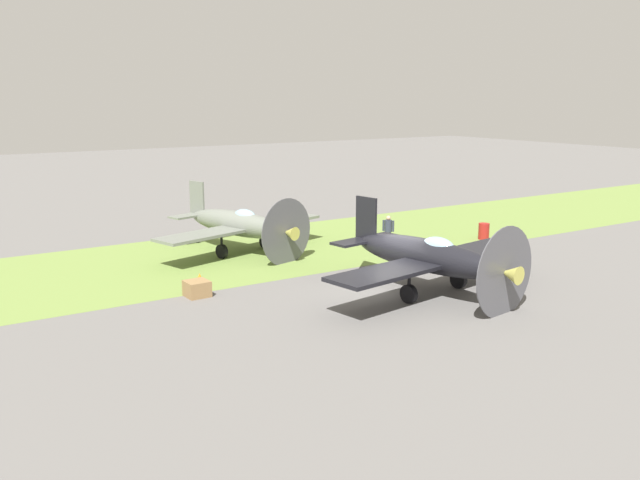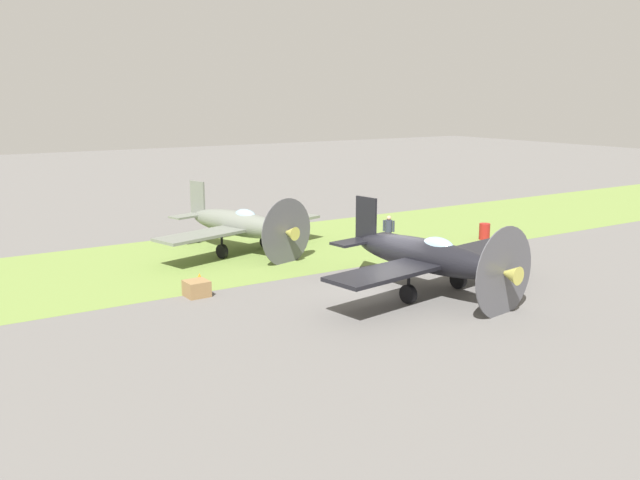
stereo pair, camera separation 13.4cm
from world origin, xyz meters
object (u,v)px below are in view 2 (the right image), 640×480
object	(u,v)px
supply_crate	(197,288)
fuel_drum	(484,231)
ground_crew_chief	(389,231)
runway_marker_cone	(199,278)
airplane_wingman	(239,224)
airplane_lead	(428,256)

from	to	relation	value
supply_crate	fuel_drum	bearing A→B (deg)	-174.70
ground_crew_chief	fuel_drum	world-z (taller)	ground_crew_chief
supply_crate	runway_marker_cone	bearing A→B (deg)	-115.89
airplane_wingman	supply_crate	size ratio (longest dim) A/B	11.06
fuel_drum	supply_crate	xyz separation A→B (m)	(17.84, 1.66, -0.13)
runway_marker_cone	ground_crew_chief	bearing A→B (deg)	-174.70
fuel_drum	supply_crate	size ratio (longest dim) A/B	1.00
airplane_lead	supply_crate	distance (m)	9.37
airplane_wingman	ground_crew_chief	size ratio (longest dim) A/B	5.75
ground_crew_chief	runway_marker_cone	xyz separation A→B (m)	(11.07, 1.03, -0.69)
airplane_lead	supply_crate	bearing A→B (deg)	-39.06
fuel_drum	supply_crate	distance (m)	17.91
fuel_drum	runway_marker_cone	distance (m)	16.98
ground_crew_chief	supply_crate	size ratio (longest dim) A/B	1.92
airplane_wingman	ground_crew_chief	distance (m)	7.79
airplane_lead	airplane_wingman	distance (m)	11.28
ground_crew_chief	airplane_wingman	bearing A→B (deg)	26.93
supply_crate	runway_marker_cone	xyz separation A→B (m)	(-0.85, -1.76, -0.10)
airplane_lead	supply_crate	xyz separation A→B (m)	(8.03, -4.68, -1.24)
supply_crate	runway_marker_cone	size ratio (longest dim) A/B	2.05
airplane_wingman	fuel_drum	size ratio (longest dim) A/B	11.06
fuel_drum	supply_crate	bearing A→B (deg)	5.30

